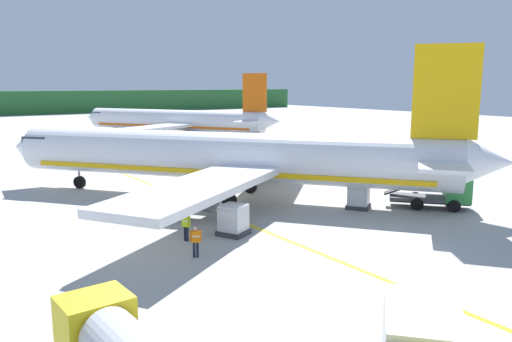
% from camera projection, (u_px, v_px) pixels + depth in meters
% --- Properties ---
extents(ground, '(240.00, 320.00, 0.20)m').
position_uv_depth(ground, '(107.00, 155.00, 66.75)').
color(ground, '#A8A8A3').
extents(airliner_foreground, '(29.89, 34.90, 11.90)m').
position_uv_depth(airliner_foreground, '(229.00, 158.00, 40.03)').
color(airliner_foreground, white).
rests_on(airliner_foreground, ground).
extents(airliner_mid_apron, '(28.97, 34.13, 10.86)m').
position_uv_depth(airliner_mid_apron, '(176.00, 121.00, 84.57)').
color(airliner_mid_apron, white).
rests_on(airliner_mid_apron, ground).
extents(service_truck_baggage, '(5.42, 5.74, 2.56)m').
position_uv_depth(service_truck_baggage, '(443.00, 193.00, 37.38)').
color(service_truck_baggage, '#338C3F').
rests_on(service_truck_baggage, ground).
extents(cargo_container_near, '(2.29, 2.29, 1.92)m').
position_uv_depth(cargo_container_near, '(359.00, 197.00, 37.36)').
color(cargo_container_near, '#333338').
rests_on(cargo_container_near, ground).
extents(cargo_container_mid, '(2.21, 2.21, 2.01)m').
position_uv_depth(cargo_container_mid, '(233.00, 220.00, 30.78)').
color(cargo_container_mid, '#333338').
rests_on(cargo_container_mid, ground).
extents(crew_marshaller, '(0.41, 0.57, 1.78)m').
position_uv_depth(crew_marshaller, '(186.00, 224.00, 29.52)').
color(crew_marshaller, '#191E33').
rests_on(crew_marshaller, ground).
extents(crew_loader_left, '(0.60, 0.37, 1.70)m').
position_uv_depth(crew_loader_left, '(196.00, 239.00, 26.75)').
color(crew_loader_left, '#191E33').
rests_on(crew_loader_left, ground).
extents(apron_guide_line, '(0.30, 60.00, 0.01)m').
position_uv_depth(apron_guide_line, '(228.00, 216.00, 35.26)').
color(apron_guide_line, yellow).
rests_on(apron_guide_line, ground).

